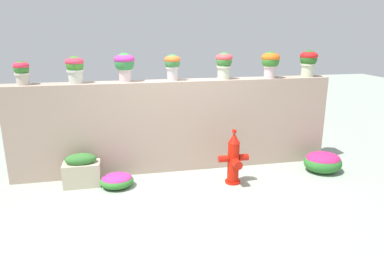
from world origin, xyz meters
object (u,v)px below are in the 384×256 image
(potted_plant_3, at_px, (172,64))
(flower_bush_right, at_px, (117,180))
(fire_hydrant, at_px, (234,159))
(potted_plant_0, at_px, (22,71))
(potted_plant_6, at_px, (308,60))
(potted_plant_4, at_px, (224,63))
(potted_plant_5, at_px, (270,61))
(potted_plant_1, at_px, (75,67))
(flower_bush_left, at_px, (323,161))
(potted_plant_2, at_px, (124,63))
(planter_box, at_px, (82,170))

(potted_plant_3, bearing_deg, flower_bush_right, -149.22)
(potted_plant_3, xyz_separation_m, fire_hydrant, (0.81, -0.80, -1.39))
(potted_plant_0, distance_m, potted_plant_6, 4.63)
(potted_plant_0, relative_size, potted_plant_4, 0.81)
(potted_plant_5, xyz_separation_m, potted_plant_6, (0.72, 0.05, 0.00))
(potted_plant_1, distance_m, flower_bush_left, 4.28)
(potted_plant_3, relative_size, potted_plant_5, 0.94)
(potted_plant_2, bearing_deg, fire_hydrant, -28.08)
(potted_plant_1, bearing_deg, potted_plant_2, 1.38)
(potted_plant_0, bearing_deg, potted_plant_4, -0.40)
(potted_plant_2, height_order, planter_box, potted_plant_2)
(potted_plant_0, xyz_separation_m, flower_bush_right, (1.28, -0.58, -1.61))
(flower_bush_right, bearing_deg, planter_box, 162.26)
(potted_plant_1, xyz_separation_m, potted_plant_4, (2.35, -0.03, 0.02))
(potted_plant_1, xyz_separation_m, potted_plant_5, (3.15, -0.05, 0.03))
(potted_plant_1, height_order, potted_plant_6, potted_plant_6)
(potted_plant_2, xyz_separation_m, potted_plant_6, (3.13, -0.02, -0.00))
(potted_plant_4, distance_m, potted_plant_6, 1.53)
(potted_plant_4, xyz_separation_m, potted_plant_5, (0.80, -0.03, 0.01))
(potted_plant_5, relative_size, potted_plant_6, 0.98)
(planter_box, bearing_deg, potted_plant_4, 9.68)
(potted_plant_3, height_order, fire_hydrant, potted_plant_3)
(potted_plant_3, xyz_separation_m, potted_plant_6, (2.38, 0.01, 0.02))
(flower_bush_right, bearing_deg, potted_plant_4, 17.19)
(potted_plant_4, height_order, flower_bush_left, potted_plant_4)
(potted_plant_2, distance_m, flower_bush_right, 1.80)
(potted_plant_1, distance_m, potted_plant_2, 0.74)
(fire_hydrant, height_order, flower_bush_right, fire_hydrant)
(potted_plant_1, relative_size, potted_plant_6, 0.91)
(potted_plant_6, bearing_deg, potted_plant_2, 179.58)
(flower_bush_right, bearing_deg, potted_plant_6, 9.89)
(flower_bush_right, distance_m, planter_box, 0.56)
(potted_plant_0, height_order, potted_plant_4, potted_plant_4)
(potted_plant_2, xyz_separation_m, potted_plant_5, (2.41, -0.07, -0.00))
(flower_bush_left, bearing_deg, potted_plant_1, 170.27)
(potted_plant_4, bearing_deg, potted_plant_1, 179.38)
(potted_plant_3, xyz_separation_m, flower_bush_left, (2.43, -0.66, -1.60))
(fire_hydrant, relative_size, planter_box, 1.57)
(potted_plant_1, height_order, flower_bush_left, potted_plant_1)
(potted_plant_2, xyz_separation_m, potted_plant_4, (1.61, -0.04, -0.02))
(flower_bush_right, bearing_deg, flower_bush_left, -1.43)
(potted_plant_3, bearing_deg, potted_plant_5, -1.31)
(fire_hydrant, height_order, flower_bush_left, fire_hydrant)
(potted_plant_0, height_order, flower_bush_right, potted_plant_0)
(potted_plant_5, distance_m, flower_bush_right, 3.16)
(potted_plant_4, relative_size, potted_plant_6, 0.96)
(potted_plant_1, bearing_deg, planter_box, -88.00)
(potted_plant_3, bearing_deg, potted_plant_6, 0.23)
(potted_plant_2, distance_m, fire_hydrant, 2.26)
(potted_plant_0, bearing_deg, flower_bush_right, -24.46)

